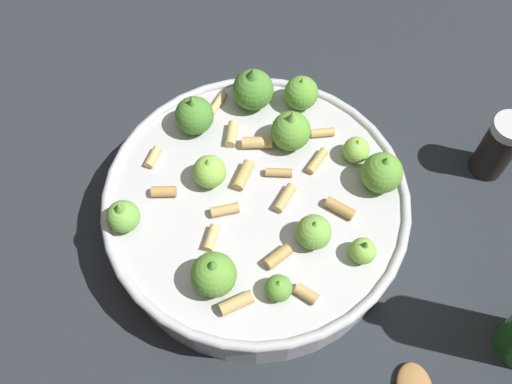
% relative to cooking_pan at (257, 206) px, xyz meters
% --- Properties ---
extents(ground_plane, '(2.40, 2.40, 0.00)m').
position_rel_cooking_pan_xyz_m(ground_plane, '(0.00, -0.00, -0.04)').
color(ground_plane, '#23282D').
extents(cooking_pan, '(0.32, 0.32, 0.13)m').
position_rel_cooking_pan_xyz_m(cooking_pan, '(0.00, 0.00, 0.00)').
color(cooking_pan, '#B7B7BC').
rests_on(cooking_pan, ground).
extents(pepper_shaker, '(0.04, 0.04, 0.09)m').
position_rel_cooking_pan_xyz_m(pepper_shaker, '(0.23, 0.18, 0.00)').
color(pepper_shaker, black).
rests_on(pepper_shaker, ground).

